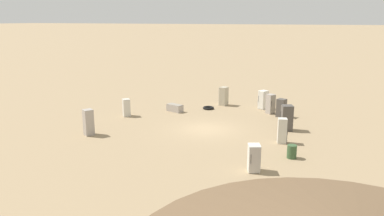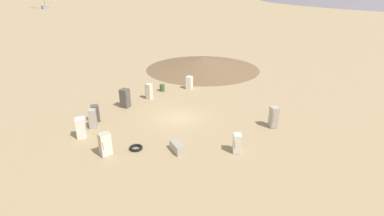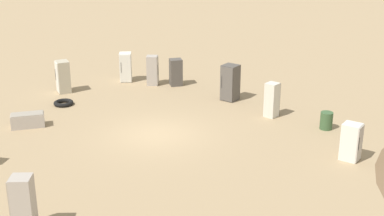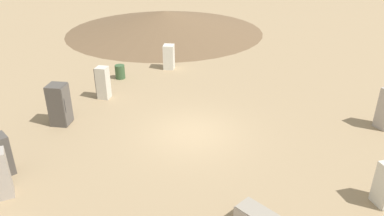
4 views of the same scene
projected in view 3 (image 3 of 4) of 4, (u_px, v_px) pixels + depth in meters
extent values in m
plane|color=#9E8460|center=(156.00, 135.00, 23.79)|extent=(1000.00, 1000.00, 0.00)
cube|color=silver|center=(126.00, 67.00, 31.25)|extent=(0.94, 0.95, 1.70)
cube|color=silver|center=(125.00, 69.00, 30.90)|extent=(0.57, 0.37, 1.63)
cylinder|color=#2D2D2D|center=(121.00, 68.00, 30.83)|extent=(0.02, 0.02, 0.60)
cube|color=#A89E93|center=(28.00, 121.00, 24.59)|extent=(1.62, 1.12, 0.61)
cube|color=gray|center=(27.00, 114.00, 24.48)|extent=(1.56, 1.07, 0.04)
cube|color=#A89E93|center=(24.00, 205.00, 16.18)|extent=(0.86, 0.87, 1.87)
cube|color=gray|center=(13.00, 205.00, 16.17)|extent=(0.36, 0.53, 1.80)
cylinder|color=#2D2D2D|center=(13.00, 199.00, 16.34)|extent=(0.02, 0.02, 0.65)
cube|color=#4C4742|center=(176.00, 72.00, 30.50)|extent=(0.85, 0.83, 1.54)
cube|color=gray|center=(175.00, 71.00, 30.80)|extent=(0.62, 0.26, 1.48)
cylinder|color=#2D2D2D|center=(178.00, 69.00, 30.86)|extent=(0.02, 0.02, 0.54)
cube|color=#A89E93|center=(152.00, 70.00, 30.55)|extent=(0.83, 0.83, 1.71)
cube|color=gray|center=(158.00, 71.00, 30.54)|extent=(0.37, 0.48, 1.64)
cylinder|color=#2D2D2D|center=(158.00, 70.00, 30.32)|extent=(0.02, 0.02, 0.60)
cube|color=silver|center=(351.00, 142.00, 21.14)|extent=(0.84, 0.86, 1.52)
cube|color=#BCB7AD|center=(360.00, 144.00, 20.95)|extent=(0.58, 0.25, 1.46)
cylinder|color=#2D2D2D|center=(359.00, 144.00, 20.73)|extent=(0.02, 0.02, 0.53)
cube|color=beige|center=(272.00, 100.00, 25.68)|extent=(0.69, 0.68, 1.69)
cube|color=#56514C|center=(275.00, 98.00, 25.89)|extent=(0.17, 0.52, 1.63)
cylinder|color=#2D2D2D|center=(279.00, 97.00, 25.77)|extent=(0.02, 0.02, 0.59)
cube|color=#4C4742|center=(230.00, 83.00, 28.01)|extent=(0.97, 0.99, 1.90)
cube|color=#56514C|center=(226.00, 84.00, 27.71)|extent=(0.29, 0.72, 1.82)
cylinder|color=#2D2D2D|center=(222.00, 82.00, 27.80)|extent=(0.02, 0.02, 0.66)
cube|color=#B2A88E|center=(63.00, 77.00, 29.26)|extent=(0.76, 0.89, 1.76)
cube|color=silver|center=(57.00, 77.00, 29.13)|extent=(0.17, 0.76, 1.69)
cylinder|color=#2D2D2D|center=(55.00, 75.00, 29.33)|extent=(0.02, 0.02, 0.62)
torus|color=black|center=(64.00, 103.00, 27.51)|extent=(1.01, 1.01, 0.21)
cylinder|color=#385633|center=(326.00, 121.00, 24.31)|extent=(0.57, 0.57, 0.81)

